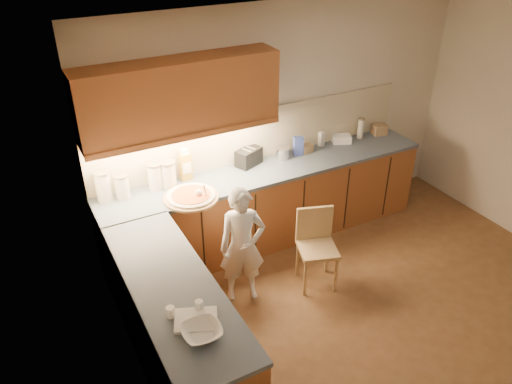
{
  "coord_description": "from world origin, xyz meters",
  "views": [
    {
      "loc": [
        -2.76,
        -2.47,
        3.45
      ],
      "look_at": [
        -0.8,
        1.2,
        1.0
      ],
      "focal_mm": 35.0,
      "sensor_mm": 36.0,
      "label": 1
    }
  ],
  "objects_px": {
    "wooden_chair": "(316,242)",
    "oil_jug": "(185,166)",
    "toaster": "(249,157)",
    "child": "(242,246)",
    "pizza_on_board": "(191,196)"
  },
  "relations": [
    {
      "from": "pizza_on_board",
      "to": "toaster",
      "type": "bearing_deg",
      "value": 24.58
    },
    {
      "from": "oil_jug",
      "to": "toaster",
      "type": "distance_m",
      "value": 0.73
    },
    {
      "from": "oil_jug",
      "to": "toaster",
      "type": "xyz_separation_m",
      "value": [
        0.73,
        -0.02,
        -0.06
      ]
    },
    {
      "from": "pizza_on_board",
      "to": "child",
      "type": "distance_m",
      "value": 0.7
    },
    {
      "from": "toaster",
      "to": "oil_jug",
      "type": "bearing_deg",
      "value": 156.36
    },
    {
      "from": "wooden_chair",
      "to": "oil_jug",
      "type": "xyz_separation_m",
      "value": [
        -0.94,
        1.07,
        0.6
      ]
    },
    {
      "from": "pizza_on_board",
      "to": "oil_jug",
      "type": "bearing_deg",
      "value": 75.64
    },
    {
      "from": "child",
      "to": "toaster",
      "type": "bearing_deg",
      "value": 76.58
    },
    {
      "from": "pizza_on_board",
      "to": "oil_jug",
      "type": "relative_size",
      "value": 1.57
    },
    {
      "from": "wooden_chair",
      "to": "toaster",
      "type": "bearing_deg",
      "value": 119.77
    },
    {
      "from": "child",
      "to": "wooden_chair",
      "type": "distance_m",
      "value": 0.78
    },
    {
      "from": "child",
      "to": "toaster",
      "type": "height_order",
      "value": "child"
    },
    {
      "from": "oil_jug",
      "to": "pizza_on_board",
      "type": "bearing_deg",
      "value": -104.36
    },
    {
      "from": "child",
      "to": "wooden_chair",
      "type": "bearing_deg",
      "value": 7.33
    },
    {
      "from": "wooden_chair",
      "to": "oil_jug",
      "type": "bearing_deg",
      "value": 149.62
    }
  ]
}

